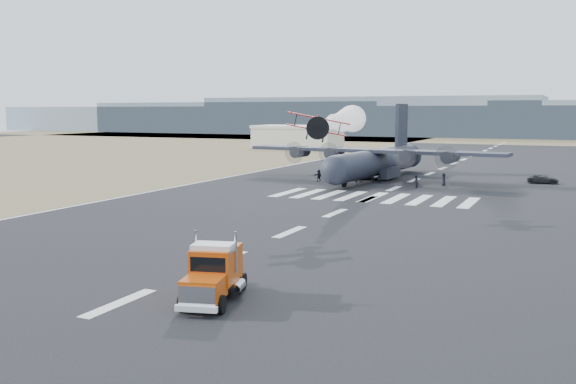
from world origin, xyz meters
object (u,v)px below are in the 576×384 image
Objects in this scene: aerobatic_biplane at (316,126)px; crew_d at (361,178)px; transport_aircraft at (377,160)px; crew_h at (416,182)px; crew_b at (379,178)px; crew_g at (321,173)px; crew_c at (356,179)px; semi_truck at (214,272)px; crew_e at (444,179)px; crew_a at (373,176)px; crew_f at (319,176)px; support_vehicle at (543,179)px; hangar_left at (298,137)px.

crew_d is (-6.19, 33.87, -8.71)m from aerobatic_biplane.
transport_aircraft is 23.45× the size of crew_h.
crew_b is 0.84× the size of crew_g.
crew_c is (-6.22, 31.57, -8.77)m from aerobatic_biplane.
semi_truck reaches higher than crew_c.
crew_e is at bearing 165.82° from crew_c.
crew_a is 1.01× the size of crew_g.
crew_b is 0.84× the size of crew_f.
crew_e is (-13.26, -9.03, 0.27)m from support_vehicle.
support_vehicle is at bearing 116.93° from crew_e.
crew_a is at bearing -136.97° from crew_c.
hangar_left is at bearing 97.16° from semi_truck.
semi_truck is 63.19m from crew_d.
crew_d is (-25.47, -10.84, 0.20)m from support_vehicle.
crew_h is (-2.10, 59.54, -0.76)m from semi_truck.
transport_aircraft is 4.64m from crew_a.
crew_g is at bearing -67.21° from crew_c.
crew_h is (-3.14, -4.45, -0.01)m from crew_e.
transport_aircraft is 22.86× the size of crew_f.
aerobatic_biplane reaches higher than crew_e.
crew_h reaches higher than crew_d.
aerobatic_biplane is 3.38× the size of crew_g.
crew_e is (12.24, 4.10, 0.13)m from crew_c.
crew_c is 0.84× the size of crew_f.
crew_d is (0.02, 2.30, 0.06)m from crew_c.
crew_h is at bearing 150.15° from crew_d.
crew_b is 2.80m from crew_d.
crew_f is at bearing 99.44° from aerobatic_biplane.
crew_d is at bearing -60.37° from hangar_left.
crew_g is (-8.92, 0.78, -0.01)m from crew_a.
crew_b is at bearing 83.89° from aerobatic_biplane.
semi_truck reaches higher than crew_e.
crew_d reaches higher than crew_c.
aerobatic_biplane is at bearing 86.79° from crew_d.
crew_d is 12.35m from crew_e.
crew_h is at bearing -41.47° from transport_aircraft.
aerobatic_biplane is 3.46× the size of crew_h.
crew_b is (-3.45, 34.44, -8.77)m from aerobatic_biplane.
aerobatic_biplane is 37.20m from crew_e.
aerobatic_biplane is at bearing -65.58° from hangar_left.
crew_f reaches higher than crew_c.
crew_f is at bearing 11.47° from crew_b.
transport_aircraft reaches higher than crew_d.
crew_c is 12.91m from crew_e.
support_vehicle is (19.28, 44.71, -8.91)m from aerobatic_biplane.
crew_f is at bearing -105.06° from crew_h.
semi_truck is (56.68, -142.18, -1.74)m from hangar_left.
crew_a is at bearing -16.91° from crew_g.
crew_g is (-20.00, 1.23, 0.02)m from crew_e.
crew_g reaches higher than crew_d.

